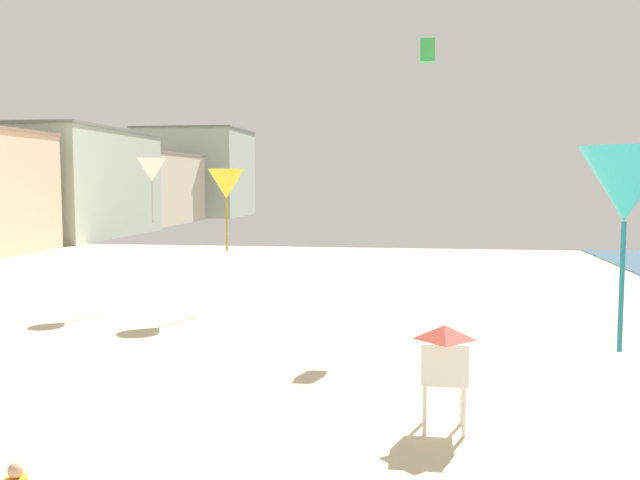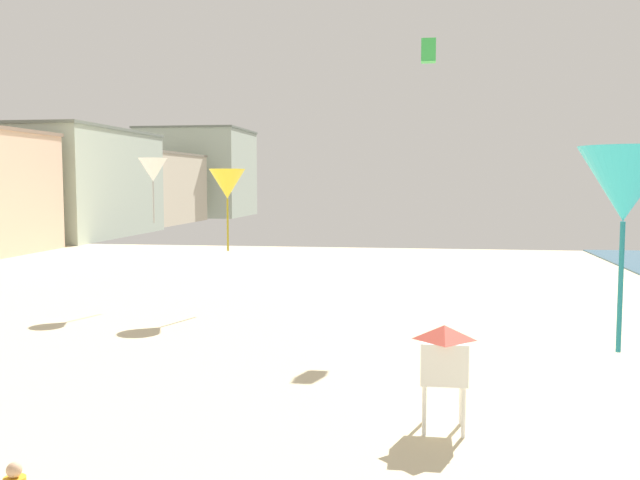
# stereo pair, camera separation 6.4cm
# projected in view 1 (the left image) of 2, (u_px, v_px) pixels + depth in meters

# --- Properties ---
(boardwalk_hotel_far) EXTENTS (13.98, 22.04, 11.59)m
(boardwalk_hotel_far) POSITION_uv_depth(u_px,v_px,m) (64.00, 183.00, 74.87)
(boardwalk_hotel_far) COLOR #B7C6B2
(boardwalk_hotel_far) RESTS_ON ground
(boardwalk_hotel_distant) EXTENTS (10.77, 19.67, 9.95)m
(boardwalk_hotel_distant) POSITION_uv_depth(u_px,v_px,m) (148.00, 188.00, 98.05)
(boardwalk_hotel_distant) COLOR beige
(boardwalk_hotel_distant) RESTS_ON ground
(boardwalk_hotel_furthest) EXTENTS (16.99, 17.34, 14.84)m
(boardwalk_hotel_furthest) POSITION_uv_depth(u_px,v_px,m) (196.00, 173.00, 118.90)
(boardwalk_hotel_furthest) COLOR #B7C6B2
(boardwalk_hotel_furthest) RESTS_ON ground
(lifeguard_stand) EXTENTS (1.10, 1.10, 2.55)m
(lifeguard_stand) POSITION_uv_depth(u_px,v_px,m) (444.00, 354.00, 16.45)
(lifeguard_stand) COLOR white
(lifeguard_stand) RESTS_ON ground
(kite_white_delta) EXTENTS (1.40, 1.40, 3.18)m
(kite_white_delta) POSITION_uv_depth(u_px,v_px,m) (152.00, 170.00, 33.68)
(kite_white_delta) COLOR white
(kite_yellow_delta) EXTENTS (1.69, 1.69, 3.83)m
(kite_yellow_delta) POSITION_uv_depth(u_px,v_px,m) (226.00, 184.00, 32.07)
(kite_yellow_delta) COLOR yellow
(kite_cyan_delta_2) EXTENTS (1.51, 1.51, 3.43)m
(kite_cyan_delta_2) POSITION_uv_depth(u_px,v_px,m) (625.00, 184.00, 11.35)
(kite_cyan_delta_2) COLOR #2DB7CC
(kite_green_box) EXTENTS (0.62, 0.62, 0.98)m
(kite_green_box) POSITION_uv_depth(u_px,v_px,m) (428.00, 51.00, 29.84)
(kite_green_box) COLOR green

